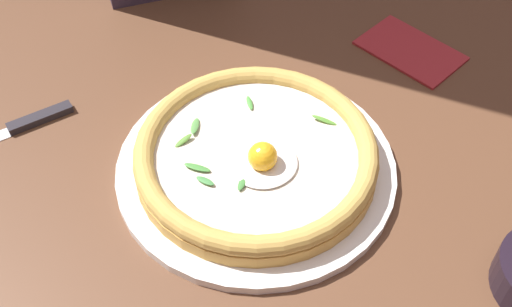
% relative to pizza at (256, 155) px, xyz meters
% --- Properties ---
extents(ground_plane, '(2.40, 2.40, 0.03)m').
position_rel_pizza_xyz_m(ground_plane, '(-0.03, 0.01, -0.05)').
color(ground_plane, brown).
rests_on(ground_plane, ground).
extents(pizza_plate, '(0.33, 0.33, 0.01)m').
position_rel_pizza_xyz_m(pizza_plate, '(-0.00, -0.00, -0.02)').
color(pizza_plate, white).
rests_on(pizza_plate, ground).
extents(pizza, '(0.29, 0.29, 0.06)m').
position_rel_pizza_xyz_m(pizza, '(0.00, 0.00, 0.00)').
color(pizza, gold).
rests_on(pizza, pizza_plate).
extents(table_knife, '(0.22, 0.03, 0.01)m').
position_rel_pizza_xyz_m(table_knife, '(0.22, -0.23, -0.03)').
color(table_knife, silver).
rests_on(table_knife, ground).
extents(folded_napkin, '(0.11, 0.15, 0.01)m').
position_rel_pizza_xyz_m(folded_napkin, '(-0.31, -0.06, -0.03)').
color(folded_napkin, '#A5282D').
rests_on(folded_napkin, ground).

